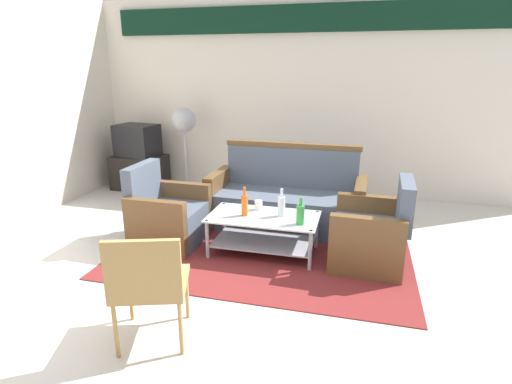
{
  "coord_description": "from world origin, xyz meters",
  "views": [
    {
      "loc": [
        0.77,
        -3.0,
        1.85
      ],
      "look_at": [
        -0.21,
        0.76,
        0.65
      ],
      "focal_mm": 28.71,
      "sensor_mm": 36.0,
      "label": 1
    }
  ],
  "objects_px": {
    "couch": "(287,201)",
    "bottle_clear": "(281,206)",
    "armchair_right": "(371,236)",
    "coffee_table": "(263,229)",
    "tv_stand": "(140,172)",
    "pedestal_fan": "(184,125)",
    "bottle_orange": "(245,205)",
    "wicker_chair": "(148,281)",
    "cup": "(259,205)",
    "television": "(137,140)",
    "armchair_left": "(168,217)",
    "bottle_green": "(300,214)"
  },
  "relations": [
    {
      "from": "coffee_table",
      "to": "pedestal_fan",
      "type": "xyz_separation_m",
      "value": [
        -1.66,
        1.86,
        0.74
      ]
    },
    {
      "from": "cup",
      "to": "tv_stand",
      "type": "xyz_separation_m",
      "value": [
        -2.33,
        1.63,
        -0.2
      ]
    },
    {
      "from": "armchair_left",
      "to": "couch",
      "type": "bearing_deg",
      "value": 124.72
    },
    {
      "from": "bottle_green",
      "to": "pedestal_fan",
      "type": "distance_m",
      "value": 2.9
    },
    {
      "from": "bottle_clear",
      "to": "wicker_chair",
      "type": "distance_m",
      "value": 1.73
    },
    {
      "from": "tv_stand",
      "to": "armchair_right",
      "type": "bearing_deg",
      "value": -26.77
    },
    {
      "from": "armchair_right",
      "to": "pedestal_fan",
      "type": "relative_size",
      "value": 0.67
    },
    {
      "from": "armchair_right",
      "to": "bottle_green",
      "type": "bearing_deg",
      "value": 107.34
    },
    {
      "from": "coffee_table",
      "to": "cup",
      "type": "xyz_separation_m",
      "value": [
        -0.1,
        0.17,
        0.19
      ]
    },
    {
      "from": "wicker_chair",
      "to": "pedestal_fan",
      "type": "bearing_deg",
      "value": 91.75
    },
    {
      "from": "bottle_clear",
      "to": "television",
      "type": "relative_size",
      "value": 0.43
    },
    {
      "from": "couch",
      "to": "cup",
      "type": "relative_size",
      "value": 18.19
    },
    {
      "from": "armchair_right",
      "to": "pedestal_fan",
      "type": "height_order",
      "value": "pedestal_fan"
    },
    {
      "from": "television",
      "to": "bottle_orange",
      "type": "bearing_deg",
      "value": 149.27
    },
    {
      "from": "armchair_right",
      "to": "cup",
      "type": "bearing_deg",
      "value": 86.12
    },
    {
      "from": "coffee_table",
      "to": "tv_stand",
      "type": "bearing_deg",
      "value": 143.33
    },
    {
      "from": "bottle_green",
      "to": "cup",
      "type": "xyz_separation_m",
      "value": [
        -0.48,
        0.3,
        -0.05
      ]
    },
    {
      "from": "armchair_right",
      "to": "tv_stand",
      "type": "relative_size",
      "value": 1.06
    },
    {
      "from": "couch",
      "to": "armchair_right",
      "type": "xyz_separation_m",
      "value": [
        0.96,
        -0.75,
        -0.03
      ]
    },
    {
      "from": "wicker_chair",
      "to": "television",
      "type": "bearing_deg",
      "value": 102.46
    },
    {
      "from": "couch",
      "to": "bottle_green",
      "type": "distance_m",
      "value": 0.99
    },
    {
      "from": "bottle_orange",
      "to": "bottle_clear",
      "type": "relative_size",
      "value": 1.05
    },
    {
      "from": "bottle_green",
      "to": "tv_stand",
      "type": "distance_m",
      "value": 3.43
    },
    {
      "from": "armchair_left",
      "to": "coffee_table",
      "type": "xyz_separation_m",
      "value": [
        1.07,
        -0.02,
        -0.02
      ]
    },
    {
      "from": "tv_stand",
      "to": "coffee_table",
      "type": "bearing_deg",
      "value": -36.67
    },
    {
      "from": "armchair_left",
      "to": "wicker_chair",
      "type": "xyz_separation_m",
      "value": [
        0.67,
        -1.61,
        0.21
      ]
    },
    {
      "from": "pedestal_fan",
      "to": "bottle_orange",
      "type": "bearing_deg",
      "value": -52.07
    },
    {
      "from": "couch",
      "to": "bottle_orange",
      "type": "distance_m",
      "value": 0.9
    },
    {
      "from": "bottle_clear",
      "to": "television",
      "type": "bearing_deg",
      "value": 145.77
    },
    {
      "from": "bottle_orange",
      "to": "bottle_green",
      "type": "distance_m",
      "value": 0.58
    },
    {
      "from": "cup",
      "to": "television",
      "type": "height_order",
      "value": "television"
    },
    {
      "from": "armchair_left",
      "to": "wicker_chair",
      "type": "bearing_deg",
      "value": 23.6
    },
    {
      "from": "cup",
      "to": "wicker_chair",
      "type": "xyz_separation_m",
      "value": [
        -0.31,
        -1.76,
        0.03
      ]
    },
    {
      "from": "couch",
      "to": "bottle_clear",
      "type": "distance_m",
      "value": 0.79
    },
    {
      "from": "cup",
      "to": "television",
      "type": "relative_size",
      "value": 0.15
    },
    {
      "from": "couch",
      "to": "tv_stand",
      "type": "bearing_deg",
      "value": -20.26
    },
    {
      "from": "armchair_right",
      "to": "bottle_orange",
      "type": "distance_m",
      "value": 1.27
    },
    {
      "from": "television",
      "to": "coffee_table",
      "type": "bearing_deg",
      "value": 152.01
    },
    {
      "from": "bottle_orange",
      "to": "wicker_chair",
      "type": "height_order",
      "value": "wicker_chair"
    },
    {
      "from": "armchair_left",
      "to": "coffee_table",
      "type": "relative_size",
      "value": 0.77
    },
    {
      "from": "couch",
      "to": "wicker_chair",
      "type": "bearing_deg",
      "value": 79.9
    },
    {
      "from": "cup",
      "to": "tv_stand",
      "type": "bearing_deg",
      "value": 144.95
    },
    {
      "from": "armchair_right",
      "to": "cup",
      "type": "xyz_separation_m",
      "value": [
        -1.15,
        0.12,
        0.17
      ]
    },
    {
      "from": "coffee_table",
      "to": "pedestal_fan",
      "type": "distance_m",
      "value": 2.6
    },
    {
      "from": "coffee_table",
      "to": "tv_stand",
      "type": "height_order",
      "value": "tv_stand"
    },
    {
      "from": "bottle_clear",
      "to": "armchair_left",
      "type": "bearing_deg",
      "value": -179.08
    },
    {
      "from": "tv_stand",
      "to": "bottle_green",
      "type": "bearing_deg",
      "value": -34.54
    },
    {
      "from": "armchair_right",
      "to": "couch",
      "type": "bearing_deg",
      "value": 54.4
    },
    {
      "from": "armchair_left",
      "to": "wicker_chair",
      "type": "relative_size",
      "value": 1.01
    },
    {
      "from": "armchair_left",
      "to": "armchair_right",
      "type": "height_order",
      "value": "same"
    }
  ]
}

